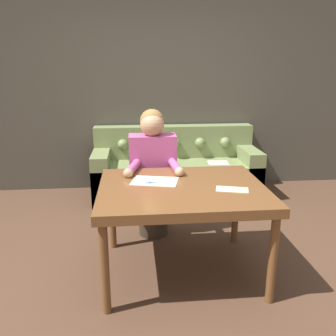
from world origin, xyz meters
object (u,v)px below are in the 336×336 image
(dining_table, at_px, (182,195))
(couch, at_px, (175,171))
(person, at_px, (153,172))
(scissors, at_px, (154,182))

(dining_table, relative_size, couch, 0.61)
(couch, height_order, person, person)
(couch, bearing_deg, dining_table, -95.22)
(person, bearing_deg, dining_table, -74.77)
(couch, distance_m, scissors, 1.77)
(dining_table, height_order, person, person)
(couch, relative_size, person, 1.66)
(dining_table, relative_size, person, 1.02)
(couch, xyz_separation_m, scissors, (-0.37, -1.68, 0.42))
(dining_table, distance_m, person, 0.70)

